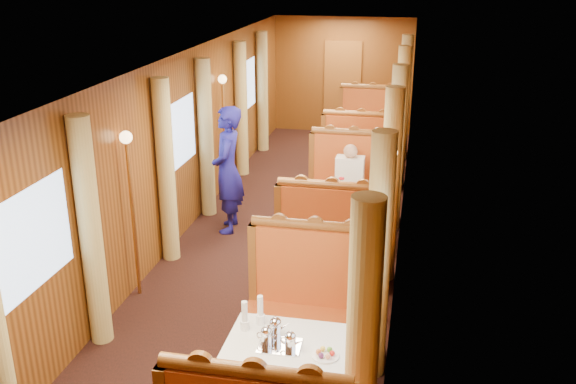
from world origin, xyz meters
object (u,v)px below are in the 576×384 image
(teapot_right, at_px, (290,343))
(teapot_back, at_px, (275,330))
(table_near, at_px, (291,380))
(fruit_plate, at_px, (325,354))
(banquette_mid_aft, at_px, (351,192))
(tea_tray, at_px, (280,346))
(teapot_left, at_px, (266,338))
(rose_vase_mid, at_px, (342,182))
(steward, at_px, (228,170))
(passenger, at_px, (349,177))
(banquette_far_aft, at_px, (370,132))
(banquette_near_aft, at_px, (311,313))
(table_mid, at_px, (342,221))
(rose_vase_far, at_px, (369,118))
(banquette_far_fwd, at_px, (360,162))
(banquette_mid_fwd, at_px, (332,249))
(table_far, at_px, (365,148))

(teapot_right, relative_size, teapot_back, 0.92)
(table_near, relative_size, fruit_plate, 4.85)
(banquette_mid_aft, bearing_deg, tea_tray, -90.94)
(teapot_left, height_order, rose_vase_mid, rose_vase_mid)
(teapot_left, height_order, teapot_right, teapot_right)
(steward, bearing_deg, banquette_mid_aft, 105.32)
(tea_tray, xyz_separation_m, fruit_plate, (0.38, -0.06, 0.01))
(table_near, relative_size, passenger, 1.38)
(banquette_far_aft, distance_m, passenger, 3.77)
(banquette_near_aft, height_order, fruit_plate, banquette_near_aft)
(banquette_mid_aft, relative_size, passenger, 1.76)
(banquette_mid_aft, distance_m, teapot_right, 4.65)
(tea_tray, height_order, teapot_right, teapot_right)
(table_near, relative_size, rose_vase_mid, 2.92)
(teapot_back, relative_size, rose_vase_mid, 0.47)
(banquette_mid_aft, height_order, steward, steward)
(table_mid, relative_size, rose_vase_far, 2.92)
(banquette_near_aft, relative_size, passenger, 1.76)
(banquette_far_fwd, bearing_deg, teapot_right, -89.83)
(table_mid, relative_size, passenger, 1.38)
(banquette_mid_fwd, bearing_deg, banquette_near_aft, -90.00)
(tea_tray, relative_size, teapot_back, 2.03)
(fruit_plate, height_order, rose_vase_mid, rose_vase_mid)
(table_near, distance_m, rose_vase_mid, 3.51)
(rose_vase_mid, bearing_deg, steward, 170.12)
(table_near, relative_size, table_far, 1.00)
(table_mid, xyz_separation_m, steward, (-1.65, 0.25, 0.52))
(steward, bearing_deg, passenger, 97.44)
(teapot_right, height_order, fruit_plate, teapot_right)
(banquette_mid_fwd, height_order, rose_vase_far, banquette_mid_fwd)
(banquette_far_fwd, relative_size, rose_vase_far, 3.72)
(tea_tray, distance_m, fruit_plate, 0.38)
(banquette_near_aft, height_order, banquette_mid_fwd, same)
(banquette_near_aft, relative_size, tea_tray, 3.94)
(table_mid, bearing_deg, table_near, -90.00)
(tea_tray, bearing_deg, rose_vase_mid, 89.12)
(banquette_far_aft, bearing_deg, banquette_mid_fwd, -90.00)
(banquette_near_aft, bearing_deg, banquette_mid_aft, 90.00)
(teapot_right, bearing_deg, tea_tray, 168.04)
(table_far, xyz_separation_m, rose_vase_far, (0.03, 0.04, 0.55))
(banquette_far_fwd, xyz_separation_m, passenger, (-0.00, -1.73, 0.32))
(steward, height_order, passenger, steward)
(teapot_back, distance_m, passenger, 4.21)
(banquette_mid_fwd, relative_size, steward, 0.75)
(tea_tray, relative_size, teapot_left, 2.26)
(teapot_left, distance_m, rose_vase_mid, 3.55)
(steward, bearing_deg, banquette_near_aft, 21.61)
(table_near, xyz_separation_m, banquette_mid_aft, (0.00, 4.51, 0.05))
(banquette_near_aft, bearing_deg, fruit_plate, -75.37)
(fruit_plate, relative_size, rose_vase_mid, 0.60)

